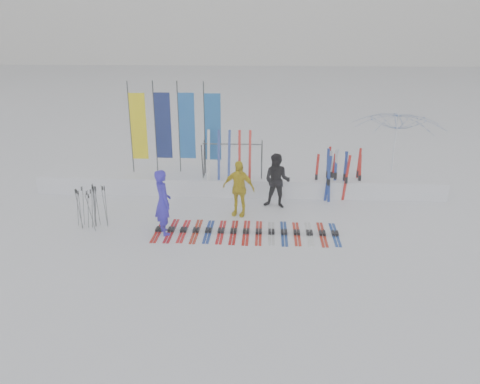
# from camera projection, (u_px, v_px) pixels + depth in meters

# --- Properties ---
(ground) EXTENTS (120.00, 120.00, 0.00)m
(ground) POSITION_uv_depth(u_px,v_px,m) (229.00, 248.00, 12.37)
(ground) COLOR white
(ground) RESTS_ON ground
(snow_bank) EXTENTS (14.00, 1.60, 0.60)m
(snow_bank) POSITION_uv_depth(u_px,v_px,m) (239.00, 182.00, 16.60)
(snow_bank) COLOR white
(snow_bank) RESTS_ON ground
(person_blue) EXTENTS (0.73, 0.81, 1.87)m
(person_blue) POSITION_uv_depth(u_px,v_px,m) (163.00, 202.00, 12.93)
(person_blue) COLOR #2C21C4
(person_blue) RESTS_ON ground
(person_black) EXTENTS (0.99, 0.85, 1.77)m
(person_black) POSITION_uv_depth(u_px,v_px,m) (277.00, 181.00, 14.87)
(person_black) COLOR black
(person_black) RESTS_ON ground
(person_yellow) EXTENTS (1.09, 0.69, 1.74)m
(person_yellow) POSITION_uv_depth(u_px,v_px,m) (239.00, 188.00, 14.24)
(person_yellow) COLOR #DAC00E
(person_yellow) RESTS_ON ground
(tent_canopy) EXTENTS (3.16, 3.22, 2.84)m
(tent_canopy) POSITION_uv_depth(u_px,v_px,m) (395.00, 151.00, 16.28)
(tent_canopy) COLOR white
(tent_canopy) RESTS_ON ground
(ski_row) EXTENTS (5.17, 1.69, 0.07)m
(ski_row) POSITION_uv_depth(u_px,v_px,m) (246.00, 232.00, 13.25)
(ski_row) COLOR #B80E10
(ski_row) RESTS_ON ground
(pole_cluster) EXTENTS (0.92, 0.85, 1.25)m
(pole_cluster) POSITION_uv_depth(u_px,v_px,m) (91.00, 207.00, 13.48)
(pole_cluster) COLOR #595B60
(pole_cluster) RESTS_ON ground
(feather_flags) EXTENTS (3.17, 0.20, 3.20)m
(feather_flags) POSITION_uv_depth(u_px,v_px,m) (174.00, 127.00, 16.20)
(feather_flags) COLOR #383A3F
(feather_flags) RESTS_ON ground
(ski_rack) EXTENTS (2.04, 0.80, 1.23)m
(ski_rack) POSITION_uv_depth(u_px,v_px,m) (232.00, 156.00, 15.87)
(ski_rack) COLOR #383A3F
(ski_rack) RESTS_ON ground
(upright_skis) EXTENTS (1.53, 1.12, 1.69)m
(upright_skis) POSITION_uv_depth(u_px,v_px,m) (337.00, 174.00, 15.86)
(upright_skis) COLOR navy
(upright_skis) RESTS_ON ground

